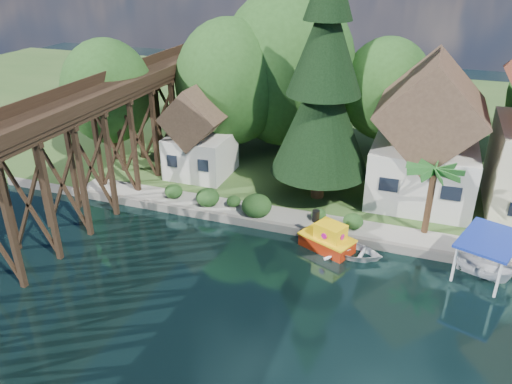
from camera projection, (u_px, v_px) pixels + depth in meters
ground at (270, 305)px, 28.01m from camera, size 140.00×140.00×0.00m
bank at (363, 123)px, 56.74m from camera, size 140.00×52.00×0.50m
seawall at (364, 242)px, 33.45m from camera, size 60.00×0.40×0.62m
promenade at (397, 235)px, 33.86m from camera, size 50.00×2.60×0.06m
trestle_bridge at (77, 151)px, 34.87m from camera, size 4.12×44.18×9.30m
house_left at (426, 141)px, 37.23m from camera, size 7.64×8.64×11.02m
shed at (200, 137)px, 41.94m from camera, size 5.09×5.40×7.85m
bg_trees at (359, 89)px, 42.55m from camera, size 49.90×13.30×10.57m
shrubs at (250, 203)px, 36.70m from camera, size 15.76×2.47×1.70m
conifer at (324, 85)px, 35.46m from camera, size 7.44×7.44×18.31m
palm_tree at (434, 173)px, 32.28m from camera, size 3.99×3.99×5.14m
tugboat at (328, 239)px, 32.98m from camera, size 4.00×3.19×2.56m
boat_white_a at (351, 249)px, 32.45m from camera, size 4.42×3.41×0.85m
boat_canopy at (485, 261)px, 29.85m from camera, size 4.27×5.09×2.79m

